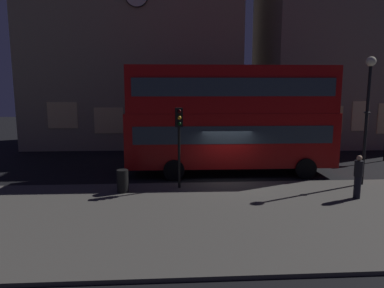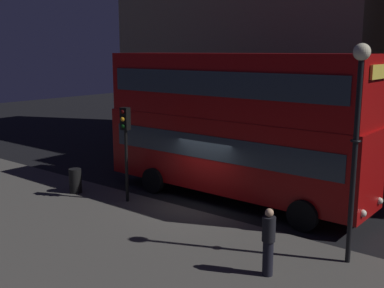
{
  "view_description": "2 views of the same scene",
  "coord_description": "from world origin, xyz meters",
  "views": [
    {
      "loc": [
        -2.85,
        -17.33,
        4.71
      ],
      "look_at": [
        -1.73,
        0.59,
        1.8
      ],
      "focal_mm": 33.36,
      "sensor_mm": 36.0,
      "label": 1
    },
    {
      "loc": [
        10.36,
        -13.6,
        5.84
      ],
      "look_at": [
        -0.75,
        0.37,
        2.3
      ],
      "focal_mm": 43.94,
      "sensor_mm": 36.0,
      "label": 2
    }
  ],
  "objects": [
    {
      "name": "building_plain_facade",
      "position": [
        11.04,
        12.31,
        8.52
      ],
      "size": [
        12.17,
        9.08,
        17.03
      ],
      "color": "gray",
      "rests_on": "ground"
    },
    {
      "name": "ground_plane",
      "position": [
        0.0,
        0.0,
        0.0
      ],
      "size": [
        80.0,
        80.0,
        0.0
      ],
      "primitive_type": "plane",
      "color": "black"
    },
    {
      "name": "litter_bin",
      "position": [
        -4.94,
        -2.05,
        0.62
      ],
      "size": [
        0.5,
        0.5,
        1.0
      ],
      "primitive_type": "cylinder",
      "color": "black",
      "rests_on": "sidewalk_slab"
    },
    {
      "name": "building_with_clock",
      "position": [
        -5.65,
        12.62,
        7.47
      ],
      "size": [
        16.49,
        7.58,
        14.93
      ],
      "color": "tan",
      "rests_on": "ground"
    },
    {
      "name": "street_lamp",
      "position": [
        6.2,
        -1.47,
        4.19
      ],
      "size": [
        0.45,
        0.45,
        5.92
      ],
      "color": "black",
      "rests_on": "sidewalk_slab"
    },
    {
      "name": "sidewalk_slab",
      "position": [
        0.0,
        -5.0,
        0.06
      ],
      "size": [
        44.0,
        8.64,
        0.12
      ],
      "primitive_type": "cube",
      "color": "#4C4944",
      "rests_on": "ground"
    },
    {
      "name": "double_decker_bus",
      "position": [
        0.37,
        1.42,
        3.19
      ],
      "size": [
        11.16,
        2.87,
        5.75
      ],
      "rotation": [
        0.0,
        0.0,
        -0.01
      ],
      "color": "#9E0C0C",
      "rests_on": "ground"
    },
    {
      "name": "traffic_light_near_kerb",
      "position": [
        -2.45,
        -1.54,
        2.76
      ],
      "size": [
        0.35,
        0.38,
        3.65
      ],
      "rotation": [
        0.0,
        0.0,
        0.11
      ],
      "color": "black",
      "rests_on": "sidewalk_slab"
    },
    {
      "name": "pedestrian",
      "position": [
        4.86,
        -3.54,
        1.06
      ],
      "size": [
        0.35,
        0.35,
        1.81
      ],
      "rotation": [
        0.0,
        0.0,
        2.2
      ],
      "color": "black",
      "rests_on": "sidewalk_slab"
    }
  ]
}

